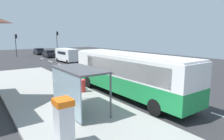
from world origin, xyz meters
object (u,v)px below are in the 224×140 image
ticket_machine (64,122)px  traffic_light_near_side (57,39)px  recycling_bin_orange (71,81)px  bus_shelter (74,79)px  recycling_bin_blue (78,84)px  traffic_light_far_side (16,42)px  sedan_near (39,51)px  recycling_bin_red (82,86)px  white_van (67,54)px  sedan_far (49,53)px  bus (128,72)px  recycling_bin_yellow (74,82)px

ticket_machine → traffic_light_near_side: (13.76, 37.80, 2.43)m
recycling_bin_orange → bus_shelter: bearing=-111.8°
recycling_bin_blue → traffic_light_far_side: traffic_light_far_side is taller
sedan_near → recycling_bin_red: 35.73m
white_van → recycling_bin_red: (-6.40, -18.04, -0.69)m
sedan_far → bus: bearing=-97.6°
ticket_machine → recycling_bin_orange: bearing=64.6°
recycling_bin_orange → traffic_light_near_side: 30.95m
bus → sedan_near: bearing=83.9°
white_van → traffic_light_near_side: bearing=76.1°
bus → recycling_bin_blue: 4.21m
ticket_machine → traffic_light_far_side: size_ratio=0.40×
traffic_light_near_side → recycling_bin_orange: bearing=-108.3°
bus → traffic_light_near_side: 34.63m
bus → recycling_bin_red: bearing=135.1°
ticket_machine → recycling_bin_yellow: (4.07, 7.86, -0.52)m
sedan_far → traffic_light_far_side: (-5.40, 4.42, 2.41)m
bus → recycling_bin_orange: bus is taller
bus_shelter → ticket_machine: bearing=-121.4°
white_van → recycling_bin_yellow: bearing=-111.0°
white_van → sedan_far: size_ratio=1.18×
traffic_light_far_side → bus_shelter: bearing=-95.3°
white_van → recycling_bin_orange: (-6.40, -15.94, -0.69)m
recycling_bin_yellow → recycling_bin_orange: size_ratio=1.00×
recycling_bin_yellow → traffic_light_far_side: bearing=87.9°
recycling_bin_yellow → recycling_bin_orange: (0.00, 0.70, 0.00)m
traffic_light_far_side → recycling_bin_yellow: bearing=-92.1°
recycling_bin_orange → bus_shelter: bus_shelter is taller
sedan_near → recycling_bin_yellow: bearing=-100.9°
white_van → traffic_light_far_side: 15.18m
bus → bus_shelter: size_ratio=2.76×
sedan_near → sedan_far: size_ratio=0.98×
recycling_bin_blue → traffic_light_near_side: size_ratio=0.17×
ticket_machine → recycling_bin_blue: 8.25m
white_van → sedan_far: (0.10, 9.68, -0.55)m
bus → traffic_light_near_side: traffic_light_near_side is taller
sedan_near → recycling_bin_blue: 35.04m
bus_shelter → traffic_light_near_side: bearing=71.1°
recycling_bin_blue → traffic_light_near_side: (9.69, 30.64, 2.94)m
recycling_bin_blue → traffic_light_near_side: 32.27m
recycling_bin_blue → traffic_light_far_side: bearing=88.0°
white_van → recycling_bin_red: white_van is taller
sedan_near → sedan_far: (0.00, -7.41, 0.00)m
bus → traffic_light_near_side: size_ratio=2.02×
recycling_bin_orange → traffic_light_far_side: bearing=87.9°
white_van → traffic_light_far_side: traffic_light_far_side is taller
ticket_machine → recycling_bin_red: ticket_machine is taller
traffic_light_near_side → traffic_light_far_side: size_ratio=1.14×
bus_shelter → recycling_bin_red: bearing=57.1°
bus → recycling_bin_orange: 5.35m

